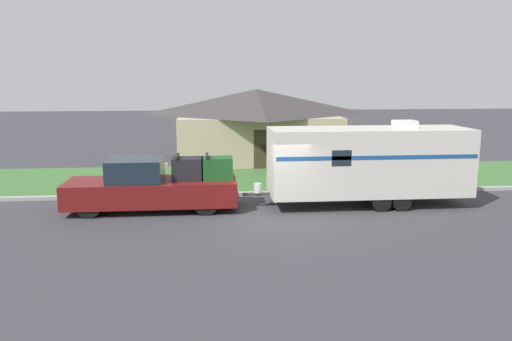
# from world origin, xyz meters

# --- Properties ---
(ground_plane) EXTENTS (120.00, 120.00, 0.00)m
(ground_plane) POSITION_xyz_m (0.00, 0.00, 0.00)
(ground_plane) COLOR #38383D
(curb_strip) EXTENTS (80.00, 0.30, 0.14)m
(curb_strip) POSITION_xyz_m (0.00, 3.75, 0.07)
(curb_strip) COLOR #999993
(curb_strip) RESTS_ON ground_plane
(lawn_strip) EXTENTS (80.00, 7.00, 0.03)m
(lawn_strip) POSITION_xyz_m (0.00, 7.40, 0.01)
(lawn_strip) COLOR #3D6B33
(lawn_strip) RESTS_ON ground_plane
(house_across_street) EXTENTS (9.75, 8.20, 4.13)m
(house_across_street) POSITION_xyz_m (0.58, 13.53, 2.14)
(house_across_street) COLOR tan
(house_across_street) RESTS_ON ground_plane
(pickup_truck) EXTENTS (6.23, 2.09, 2.03)m
(pickup_truck) POSITION_xyz_m (-4.28, 1.79, 0.90)
(pickup_truck) COLOR black
(pickup_truck) RESTS_ON ground_plane
(travel_trailer) EXTENTS (8.47, 2.28, 3.21)m
(travel_trailer) POSITION_xyz_m (3.70, 1.79, 1.68)
(travel_trailer) COLOR black
(travel_trailer) RESTS_ON ground_plane
(mailbox) EXTENTS (0.48, 0.20, 1.30)m
(mailbox) POSITION_xyz_m (-4.22, 4.34, 1.00)
(mailbox) COLOR brown
(mailbox) RESTS_ON ground_plane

